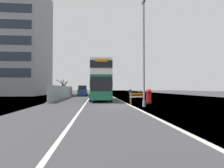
% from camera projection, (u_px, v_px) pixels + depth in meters
% --- Properties ---
extents(ground, '(140.00, 280.00, 0.10)m').
position_uv_depth(ground, '(120.00, 107.00, 16.83)').
color(ground, '#38383A').
extents(double_decker_bus, '(2.90, 11.23, 5.14)m').
position_uv_depth(double_decker_bus, '(101.00, 81.00, 25.53)').
color(double_decker_bus, '#196042').
rests_on(double_decker_bus, ground).
extents(lamppost_foreground, '(0.29, 0.70, 9.59)m').
position_uv_depth(lamppost_foreground, '(144.00, 56.00, 16.18)').
color(lamppost_foreground, gray).
rests_on(lamppost_foreground, ground).
extents(red_pillar_postbox, '(0.59, 0.59, 1.60)m').
position_uv_depth(red_pillar_postbox, '(149.00, 96.00, 19.24)').
color(red_pillar_postbox, black).
rests_on(red_pillar_postbox, ground).
extents(roadworks_barrier, '(1.74, 0.80, 1.18)m').
position_uv_depth(roadworks_barrier, '(137.00, 97.00, 19.49)').
color(roadworks_barrier, orange).
rests_on(roadworks_barrier, ground).
extents(construction_site_fence, '(0.44, 20.60, 2.09)m').
position_uv_depth(construction_site_fence, '(64.00, 92.00, 29.71)').
color(construction_site_fence, '#A8AAAD').
rests_on(construction_site_fence, ground).
extents(car_oncoming_near, '(2.04, 4.08, 2.28)m').
position_uv_depth(car_oncoming_near, '(83.00, 91.00, 39.19)').
color(car_oncoming_near, navy).
rests_on(car_oncoming_near, ground).
extents(car_receding_mid, '(2.05, 3.82, 2.24)m').
position_uv_depth(car_receding_mid, '(99.00, 91.00, 45.50)').
color(car_receding_mid, gray).
rests_on(car_receding_mid, ground).
extents(car_receding_far, '(2.09, 4.60, 2.24)m').
position_uv_depth(car_receding_far, '(100.00, 90.00, 54.39)').
color(car_receding_far, silver).
rests_on(car_receding_far, ground).
extents(bare_tree_far_verge_near, '(3.23, 2.66, 4.29)m').
position_uv_depth(bare_tree_far_verge_near, '(63.00, 87.00, 54.33)').
color(bare_tree_far_verge_near, '#4C3D2D').
rests_on(bare_tree_far_verge_near, ground).
extents(bare_tree_far_verge_mid, '(2.16, 3.08, 4.47)m').
position_uv_depth(bare_tree_far_verge_mid, '(65.00, 87.00, 66.11)').
color(bare_tree_far_verge_mid, '#4C3D2D').
rests_on(bare_tree_far_verge_mid, ground).
extents(pedestrian_at_kerb, '(0.34, 0.34, 1.66)m').
position_uv_depth(pedestrian_at_kerb, '(130.00, 95.00, 22.36)').
color(pedestrian_at_kerb, '#2D3342').
rests_on(pedestrian_at_kerb, ground).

